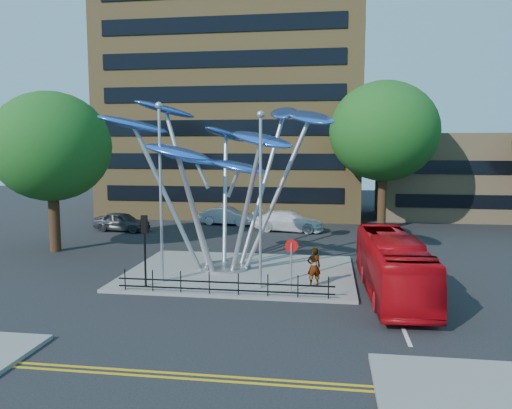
% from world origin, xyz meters
% --- Properties ---
extents(ground, '(120.00, 120.00, 0.00)m').
position_xyz_m(ground, '(0.00, 0.00, 0.00)').
color(ground, black).
rests_on(ground, ground).
extents(traffic_island, '(12.00, 9.00, 0.15)m').
position_xyz_m(traffic_island, '(-1.00, 6.00, 0.07)').
color(traffic_island, slate).
rests_on(traffic_island, ground).
extents(double_yellow_near, '(40.00, 0.12, 0.01)m').
position_xyz_m(double_yellow_near, '(0.00, -6.00, 0.01)').
color(double_yellow_near, gold).
rests_on(double_yellow_near, ground).
extents(double_yellow_far, '(40.00, 0.12, 0.01)m').
position_xyz_m(double_yellow_far, '(0.00, -6.30, 0.01)').
color(double_yellow_far, gold).
rests_on(double_yellow_far, ground).
extents(brick_tower, '(25.00, 15.00, 30.00)m').
position_xyz_m(brick_tower, '(-6.00, 32.00, 15.00)').
color(brick_tower, olive).
rests_on(brick_tower, ground).
extents(low_building_near, '(15.00, 8.00, 8.00)m').
position_xyz_m(low_building_near, '(16.00, 30.00, 4.00)').
color(low_building_near, tan).
rests_on(low_building_near, ground).
extents(tree_right, '(8.80, 8.80, 12.11)m').
position_xyz_m(tree_right, '(8.00, 22.00, 8.04)').
color(tree_right, black).
rests_on(tree_right, ground).
extents(tree_left, '(7.60, 7.60, 10.32)m').
position_xyz_m(tree_left, '(-14.00, 10.00, 6.79)').
color(tree_left, black).
rests_on(tree_left, ground).
extents(leaf_sculpture, '(12.72, 9.54, 9.51)m').
position_xyz_m(leaf_sculpture, '(-2.07, 6.68, 6.87)').
color(leaf_sculpture, '#9EA0A5').
rests_on(leaf_sculpture, traffic_island).
extents(street_lamp_left, '(0.36, 0.36, 8.80)m').
position_xyz_m(street_lamp_left, '(-4.50, 3.50, 5.36)').
color(street_lamp_left, '#9EA0A5').
rests_on(street_lamp_left, traffic_island).
extents(street_lamp_right, '(0.36, 0.36, 8.30)m').
position_xyz_m(street_lamp_right, '(0.50, 3.00, 5.09)').
color(street_lamp_right, '#9EA0A5').
rests_on(street_lamp_right, traffic_island).
extents(traffic_light_island, '(0.28, 0.18, 3.42)m').
position_xyz_m(traffic_light_island, '(-5.00, 2.50, 2.61)').
color(traffic_light_island, black).
rests_on(traffic_light_island, traffic_island).
extents(no_entry_sign_island, '(0.60, 0.10, 2.45)m').
position_xyz_m(no_entry_sign_island, '(2.00, 2.52, 1.82)').
color(no_entry_sign_island, '#9EA0A5').
rests_on(no_entry_sign_island, traffic_island).
extents(pedestrian_railing_front, '(10.00, 0.06, 1.00)m').
position_xyz_m(pedestrian_railing_front, '(-1.00, 1.70, 0.55)').
color(pedestrian_railing_front, black).
rests_on(pedestrian_railing_front, traffic_island).
extents(red_bus, '(2.71, 10.01, 2.76)m').
position_xyz_m(red_bus, '(6.60, 3.32, 1.38)').
color(red_bus, '#B5080F').
rests_on(red_bus, ground).
extents(pedestrian, '(0.79, 0.65, 1.88)m').
position_xyz_m(pedestrian, '(3.00, 3.66, 1.09)').
color(pedestrian, gray).
rests_on(pedestrian, traffic_island).
extents(parked_car_left, '(4.78, 2.49, 1.55)m').
position_xyz_m(parked_car_left, '(-12.87, 18.04, 0.78)').
color(parked_car_left, '#393B40').
rests_on(parked_car_left, ground).
extents(parked_car_mid, '(4.90, 2.30, 1.55)m').
position_xyz_m(parked_car_mid, '(-5.08, 22.50, 0.78)').
color(parked_car_mid, '#B7BABF').
rests_on(parked_car_mid, ground).
extents(parked_car_right, '(5.86, 3.02, 1.63)m').
position_xyz_m(parked_car_right, '(0.51, 19.93, 0.81)').
color(parked_car_right, silver).
rests_on(parked_car_right, ground).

